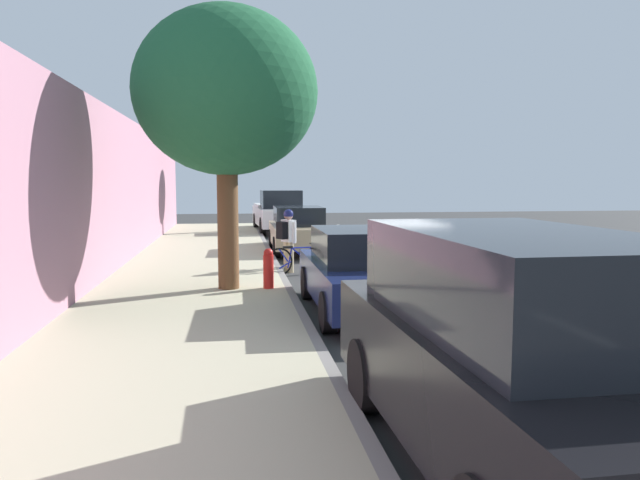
{
  "coord_description": "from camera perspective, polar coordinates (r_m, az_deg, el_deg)",
  "views": [
    {
      "loc": [
        3.04,
        12.29,
        2.38
      ],
      "look_at": [
        1.04,
        -1.41,
        1.0
      ],
      "focal_mm": 33.52,
      "sensor_mm": 36.0,
      "label": 1
    }
  ],
  "objects": [
    {
      "name": "lane_stripe_bike_edge",
      "position": [
        12.79,
        3.67,
        -5.03
      ],
      "size": [
        0.12,
        38.95,
        0.01
      ],
      "primitive_type": "cube",
      "color": "white",
      "rests_on": "ground"
    },
    {
      "name": "parked_pickup_white_nearest",
      "position": [
        27.47,
        -3.96,
        2.59
      ],
      "size": [
        2.21,
        5.39,
        1.95
      ],
      "color": "white",
      "rests_on": "ground"
    },
    {
      "name": "building_facade",
      "position": [
        12.7,
        -22.79,
        3.89
      ],
      "size": [
        0.5,
        38.95,
        4.16
      ],
      "primitive_type": "cube",
      "color": "#A97387",
      "rests_on": "ground"
    },
    {
      "name": "fire_hydrant",
      "position": [
        12.56,
        -4.95,
        -2.69
      ],
      "size": [
        0.22,
        0.22,
        0.84
      ],
      "color": "red",
      "rests_on": "sidewalk"
    },
    {
      "name": "parked_suv_black_far",
      "position": [
        5.13,
        18.06,
        -9.95
      ],
      "size": [
        2.04,
        4.74,
        1.99
      ],
      "color": "black",
      "rests_on": "ground"
    },
    {
      "name": "ground",
      "position": [
        12.88,
        5.5,
        -4.99
      ],
      "size": [
        62.32,
        62.32,
        0.0
      ],
      "primitive_type": "plane",
      "color": "#333333"
    },
    {
      "name": "parked_sedan_dark_blue_mid",
      "position": [
        10.8,
        3.93,
        -3.01
      ],
      "size": [
        1.86,
        4.41,
        1.52
      ],
      "color": "navy",
      "rests_on": "ground"
    },
    {
      "name": "bicycle_at_curb",
      "position": [
        15.13,
        -2.12,
        -1.91
      ],
      "size": [
        1.68,
        0.67,
        0.77
      ],
      "color": "black",
      "rests_on": "ground"
    },
    {
      "name": "cyclist_with_backpack",
      "position": [
        15.47,
        -3.12,
        0.55
      ],
      "size": [
        0.52,
        0.55,
        1.65
      ],
      "color": "#C6B284",
      "rests_on": "ground"
    },
    {
      "name": "parked_sedan_tan_second",
      "position": [
        19.85,
        -2.07,
        0.98
      ],
      "size": [
        1.89,
        4.42,
        1.52
      ],
      "color": "tan",
      "rests_on": "ground"
    },
    {
      "name": "street_tree_mid_block",
      "position": [
        12.64,
        -8.97,
        13.69
      ],
      "size": [
        3.74,
        3.74,
        5.75
      ],
      "color": "brown",
      "rests_on": "sidewalk"
    },
    {
      "name": "street_tree_near_cyclist",
      "position": [
        26.95,
        -8.61,
        7.86
      ],
      "size": [
        2.25,
        2.25,
        4.23
      ],
      "color": "#4E3D2F",
      "rests_on": "sidewalk"
    },
    {
      "name": "curb_edge",
      "position": [
        12.56,
        -2.93,
        -4.94
      ],
      "size": [
        0.16,
        38.95,
        0.13
      ],
      "primitive_type": "cube",
      "color": "gray",
      "rests_on": "ground"
    },
    {
      "name": "lane_stripe_centre",
      "position": [
        13.25,
        16.99,
        -4.89
      ],
      "size": [
        0.14,
        40.0,
        0.01
      ],
      "color": "white",
      "rests_on": "ground"
    },
    {
      "name": "sidewalk",
      "position": [
        12.54,
        -12.43,
        -5.09
      ],
      "size": [
        3.98,
        38.95,
        0.13
      ],
      "primitive_type": "cube",
      "color": "#B4B191",
      "rests_on": "ground"
    }
  ]
}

